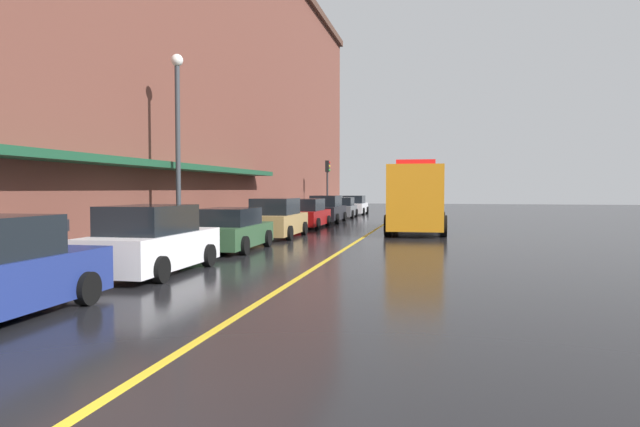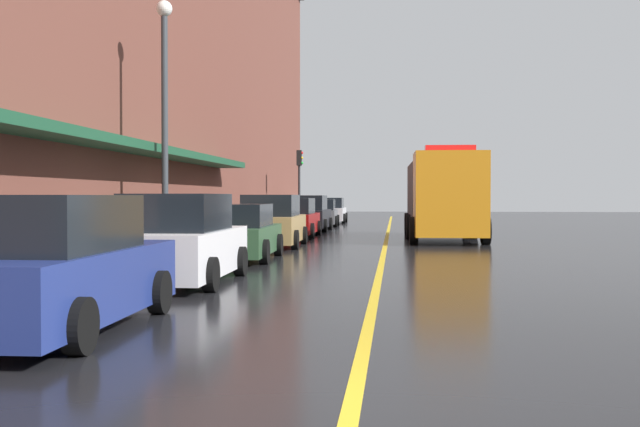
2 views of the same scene
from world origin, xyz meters
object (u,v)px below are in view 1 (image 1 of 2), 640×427
Objects in this scene: parked_car_3 at (276,219)px; parked_car_1 at (152,242)px; parking_meter_0 at (97,233)px; parking_meter_4 at (62,237)px; parked_car_6 at (343,208)px; parked_car_7 at (354,206)px; parking_meter_2 at (65,237)px; parked_car_2 at (231,230)px; parking_meter_1 at (321,204)px; utility_truck at (417,199)px; parked_car_5 at (327,210)px; traffic_light_near at (327,177)px; street_lamp_left at (178,129)px; parked_car_4 at (307,214)px.

parked_car_1 is at bearing 178.66° from parked_car_3.
parking_meter_0 is 1.00× the size of parking_meter_4.
parked_car_6 is 3.16× the size of parking_meter_4.
parked_car_7 is at bearing 87.61° from parking_meter_0.
parking_meter_2 is at bearing -90.00° from parking_meter_0.
parked_car_3 is at bearing 178.44° from parked_car_6.
parked_car_7 reaches higher than parked_car_2.
parking_meter_1 is (-1.47, -6.89, 0.29)m from parked_car_7.
parked_car_6 is 0.47× the size of utility_truck.
parking_meter_2 is (-1.36, -24.75, 0.23)m from parked_car_5.
parked_car_7 is 36.54m from parking_meter_4.
parked_car_2 is 3.46× the size of parking_meter_2.
parked_car_7 is at bearing -1.11° from parked_car_3.
parked_car_3 is 1.10× the size of traffic_light_near.
parking_meter_1 is 0.19× the size of street_lamp_left.
parked_car_3 is 0.68× the size of street_lamp_left.
parking_meter_1 is (-1.36, 10.30, 0.28)m from parked_car_4.
parking_meter_0 is 6.78m from street_lamp_left.
traffic_light_near reaches higher than parked_car_5.
parked_car_3 is at bearing 179.29° from parked_car_7.
parking_meter_2 is (-1.44, -30.72, 0.32)m from parked_car_6.
parked_car_4 is 3.53× the size of parking_meter_2.
utility_truck is at bearing 66.80° from parking_meter_4.
parked_car_1 is 17.23m from utility_truck.
parking_meter_4 is (-1.47, -12.85, 0.22)m from parked_car_3.
street_lamp_left is (-2.02, 5.60, 3.57)m from parked_car_1.
parked_car_7 is 29.54m from street_lamp_left.
street_lamp_left reaches higher than parking_meter_1.
parked_car_3 is 3.56× the size of parking_meter_2.
parked_car_7 is at bearing 87.70° from parking_meter_4.
parking_meter_2 is 7.93m from street_lamp_left.
traffic_light_near is (-1.40, 18.76, 2.32)m from parked_car_3.
parked_car_3 is 6.94m from street_lamp_left.
parked_car_4 reaches higher than parked_car_2.
parked_car_1 is 5.66m from parked_car_2.
parking_meter_1 is at bearing 90.00° from parking_meter_2.
parking_meter_0 is at bearing 171.59° from parked_car_3.
parked_car_3 reaches higher than parking_meter_0.
parked_car_6 is 30.75m from parking_meter_2.
parking_meter_0 is (-7.60, -16.32, -0.64)m from utility_truck.
parked_car_5 is 5.97m from parked_car_6.
utility_truck is at bearing -52.60° from parked_car_3.
traffic_light_near is (-1.33, 24.28, 2.43)m from parked_car_2.
parked_car_3 is 6.48m from parked_car_4.
utility_truck is at bearing -104.45° from parked_car_4.
parked_car_2 is 5.52m from parked_car_3.
parked_car_2 is at bearing 79.27° from parking_meter_4.
traffic_light_near is at bearing 89.89° from parking_meter_2.
parking_meter_2 is at bearing 172.33° from parked_car_3.
parking_meter_0 is 0.19× the size of street_lamp_left.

